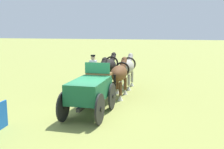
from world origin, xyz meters
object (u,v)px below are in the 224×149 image
at_px(draft_horse_rear_near, 99,74).
at_px(draft_horse_lead_near, 109,67).
at_px(draft_horse_lead_off, 127,68).
at_px(show_wagon, 90,90).
at_px(draft_horse_rear_off, 119,74).

height_order(draft_horse_rear_near, draft_horse_lead_near, draft_horse_lead_near).
bearing_deg(draft_horse_lead_near, draft_horse_rear_near, -177.22).
relative_size(draft_horse_rear_near, draft_horse_lead_off, 1.03).
height_order(show_wagon, draft_horse_rear_off, show_wagon).
relative_size(draft_horse_rear_off, draft_horse_lead_off, 1.07).
distance_m(draft_horse_lead_near, draft_horse_lead_off, 1.30).
height_order(draft_horse_rear_off, draft_horse_lead_near, draft_horse_lead_near).
relative_size(draft_horse_rear_near, draft_horse_lead_near, 0.96).
distance_m(show_wagon, draft_horse_rear_off, 3.64).
bearing_deg(draft_horse_lead_off, draft_horse_rear_near, 156.03).
relative_size(show_wagon, draft_horse_lead_off, 1.94).
xyz_separation_m(draft_horse_rear_near, draft_horse_rear_off, (0.05, -1.30, 0.05)).
xyz_separation_m(draft_horse_rear_off, draft_horse_lead_off, (2.59, 0.13, 0.03)).
relative_size(draft_horse_rear_off, draft_horse_lead_near, 1.01).
bearing_deg(draft_horse_lead_near, draft_horse_rear_off, -150.55).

